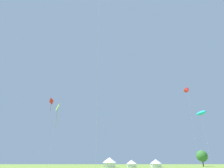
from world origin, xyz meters
TOP-DOWN VIEW (x-y plane):
  - kite_lime_diamond at (-14.58, 49.30)m, footprint 1.31×2.26m
  - kite_red_diamond at (-17.41, 52.55)m, footprint 1.92×3.09m
  - kite_cyan_parafoil at (23.30, 47.68)m, footprint 2.13×4.07m
  - kite_red_delta at (21.32, 49.44)m, footprint 1.80×2.53m
  - festival_tent_center at (-0.56, 72.22)m, footprint 5.02×5.02m
  - festival_tent_left at (7.19, 72.22)m, footprint 3.73×3.73m
  - festival_tent_right at (15.76, 72.22)m, footprint 4.09×4.09m
  - tree_distant_left at (38.24, 85.74)m, footprint 4.57×4.57m

SIDE VIEW (x-z plane):
  - festival_tent_left at x=7.19m, z-range 0.13..2.56m
  - festival_tent_right at x=15.76m, z-range 0.14..2.80m
  - festival_tent_center at x=-0.56m, z-range 0.18..3.44m
  - tree_distant_left at x=38.24m, z-range 0.91..7.31m
  - kite_cyan_parafoil at x=23.30m, z-range 6.48..20.64m
  - kite_lime_diamond at x=-14.58m, z-range 6.74..23.34m
  - kite_red_diamond at x=-17.41m, z-range 8.18..27.30m
  - kite_red_delta at x=21.32m, z-range 9.68..31.00m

